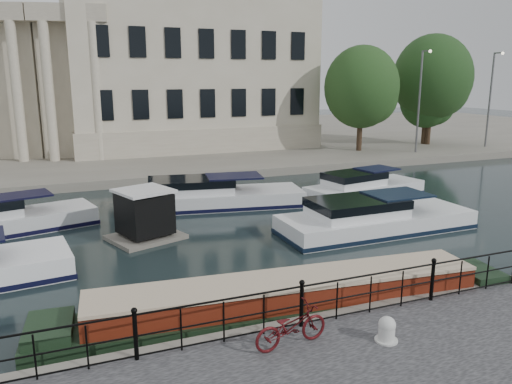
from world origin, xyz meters
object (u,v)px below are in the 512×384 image
(narrowboat, at_px, (289,306))
(harbour_hut, at_px, (145,217))
(mooring_bollard, at_px, (387,330))
(bicycle, at_px, (291,326))

(narrowboat, height_order, harbour_hut, harbour_hut)
(mooring_bollard, height_order, narrowboat, narrowboat)
(mooring_bollard, xyz_separation_m, narrowboat, (-1.15, 2.83, -0.47))
(bicycle, bearing_deg, harbour_hut, 1.64)
(bicycle, xyz_separation_m, harbour_hut, (-1.50, 10.72, -0.08))
(bicycle, relative_size, mooring_bollard, 3.04)
(narrowboat, bearing_deg, mooring_bollard, -62.75)
(bicycle, distance_m, harbour_hut, 10.82)
(bicycle, distance_m, mooring_bollard, 2.26)
(bicycle, height_order, narrowboat, bicycle)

